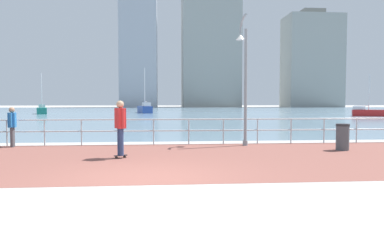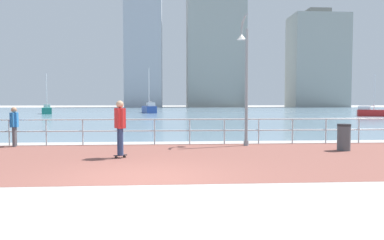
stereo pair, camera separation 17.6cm
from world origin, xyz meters
name	(u,v)px [view 1 (the left image)]	position (x,y,z in m)	size (l,w,h in m)	color
ground	(161,114)	(0.00, 40.00, 0.00)	(220.00, 220.00, 0.00)	#ADAAA5
brick_paving	(150,158)	(0.00, 2.79, 0.00)	(28.00, 6.83, 0.01)	brown
harbor_water	(161,112)	(0.00, 51.21, 0.00)	(180.00, 88.00, 0.00)	#6B899E
waterfront_railing	(154,127)	(0.00, 6.21, 0.71)	(25.25, 0.06, 1.03)	#B2BCC1
lamppost	(244,73)	(3.52, 5.78, 2.81)	(0.38, 0.81, 5.07)	gray
skateboarder	(120,124)	(-0.90, 2.91, 1.04)	(0.40, 0.53, 1.73)	black
bystander	(12,124)	(-5.25, 5.86, 0.87)	(0.30, 0.56, 1.50)	#4C4C51
trash_bin	(343,137)	(6.64, 4.02, 0.47)	(0.46, 0.46, 0.93)	#474C51
sailboat_white	(145,109)	(-2.39, 45.22, 0.64)	(2.54, 4.99, 6.72)	#284799
sailboat_navy	(367,112)	(24.27, 31.61, 0.47)	(3.64, 2.29, 4.90)	#B21E1E
sailboat_ivory	(42,110)	(-16.45, 42.46, 0.54)	(2.44, 4.23, 5.68)	#197266
tower_glass	(210,45)	(15.17, 102.91, 19.55)	(17.74, 12.48, 40.77)	#939993
tower_slate	(312,61)	(46.71, 99.34, 14.29)	(16.90, 10.50, 30.24)	#939993
tower_beige	(139,48)	(-6.85, 98.50, 17.72)	(10.70, 11.57, 37.11)	#A3A8B2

